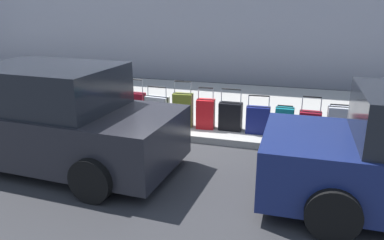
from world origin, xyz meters
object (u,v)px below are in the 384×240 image
object	(u,v)px
suitcase_black_4	(230,116)
parked_car_charcoal_1	(52,120)
suitcase_red_5	(206,114)
suitcase_maroon_8	(137,107)
suitcase_silver_0	(340,124)
fire_hydrant	(83,99)
suitcase_teal_9	(115,107)
bollard_post	(52,101)
suitcase_navy_3	(258,120)
suitcase_teal_2	(284,122)
suitcase_maroon_1	(310,125)
suitcase_silver_7	(157,111)
suitcase_olive_6	(183,110)

from	to	relation	value
suitcase_black_4	parked_car_charcoal_1	xyz separation A→B (m)	(2.56, 2.21, 0.36)
suitcase_red_5	suitcase_maroon_8	bearing A→B (deg)	-1.84
suitcase_silver_0	fire_hydrant	distance (m)	5.44
parked_car_charcoal_1	suitcase_teal_9	bearing A→B (deg)	-88.87
suitcase_teal_9	bollard_post	world-z (taller)	suitcase_teal_9
suitcase_maroon_8	suitcase_navy_3	bearing A→B (deg)	178.82
suitcase_navy_3	suitcase_red_5	size ratio (longest dim) A/B	0.90
suitcase_silver_0	fire_hydrant	size ratio (longest dim) A/B	0.89
suitcase_silver_0	suitcase_navy_3	world-z (taller)	suitcase_navy_3
suitcase_teal_2	suitcase_red_5	distance (m)	1.57
suitcase_maroon_1	suitcase_teal_9	world-z (taller)	suitcase_maroon_1
suitcase_black_4	suitcase_silver_7	size ratio (longest dim) A/B	1.03
suitcase_silver_0	suitcase_navy_3	bearing A→B (deg)	0.49
fire_hydrant	bollard_post	size ratio (longest dim) A/B	1.14
suitcase_maroon_1	suitcase_silver_7	distance (m)	3.08
suitcase_olive_6	suitcase_silver_0	bearing A→B (deg)	-179.43
fire_hydrant	bollard_post	xyz separation A→B (m)	(0.71, 0.15, -0.07)
suitcase_black_4	suitcase_olive_6	xyz separation A→B (m)	(0.99, 0.07, 0.07)
suitcase_red_5	suitcase_olive_6	size ratio (longest dim) A/B	0.89
suitcase_teal_2	parked_car_charcoal_1	size ratio (longest dim) A/B	0.14
suitcase_silver_0	parked_car_charcoal_1	world-z (taller)	parked_car_charcoal_1
suitcase_teal_2	parked_car_charcoal_1	world-z (taller)	parked_car_charcoal_1
suitcase_red_5	suitcase_maroon_8	distance (m)	1.57
suitcase_red_5	suitcase_maroon_8	world-z (taller)	suitcase_maroon_8
suitcase_teal_2	suitcase_navy_3	xyz separation A→B (m)	(0.50, 0.03, -0.01)
suitcase_red_5	suitcase_maroon_8	size ratio (longest dim) A/B	0.93
suitcase_navy_3	suitcase_teal_9	world-z (taller)	suitcase_teal_9
suitcase_silver_7	parked_car_charcoal_1	xyz separation A→B (m)	(1.02, 2.08, 0.33)
suitcase_navy_3	suitcase_red_5	xyz separation A→B (m)	(1.07, -0.00, 0.03)
suitcase_silver_0	suitcase_silver_7	size ratio (longest dim) A/B	0.85
suitcase_maroon_8	parked_car_charcoal_1	world-z (taller)	parked_car_charcoal_1
suitcase_black_4	suitcase_navy_3	bearing A→B (deg)	174.61
suitcase_black_4	bollard_post	bearing A→B (deg)	3.14
suitcase_red_5	parked_car_charcoal_1	distance (m)	2.99
suitcase_silver_0	suitcase_teal_2	bearing A→B (deg)	-0.91
suitcase_maroon_8	suitcase_teal_9	distance (m)	0.52
suitcase_teal_2	suitcase_maroon_8	size ratio (longest dim) A/B	0.65
suitcase_navy_3	suitcase_olive_6	world-z (taller)	suitcase_olive_6
suitcase_teal_9	parked_car_charcoal_1	xyz separation A→B (m)	(-0.04, 2.18, 0.36)
parked_car_charcoal_1	suitcase_olive_6	bearing A→B (deg)	-126.18
suitcase_silver_7	suitcase_maroon_1	bearing A→B (deg)	-179.13
suitcase_teal_9	fire_hydrant	distance (m)	0.77
suitcase_teal_9	bollard_post	xyz separation A→B (m)	(1.47, 0.20, 0.07)
suitcase_teal_9	suitcase_maroon_8	bearing A→B (deg)	-177.03
suitcase_olive_6	suitcase_maroon_8	distance (m)	1.09
suitcase_maroon_1	suitcase_olive_6	bearing A→B (deg)	-0.13
suitcase_silver_7	fire_hydrant	world-z (taller)	suitcase_silver_7
suitcase_silver_0	suitcase_teal_9	world-z (taller)	suitcase_teal_9
suitcase_silver_7	bollard_post	distance (m)	2.53
suitcase_silver_7	suitcase_teal_2	bearing A→B (deg)	-177.82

